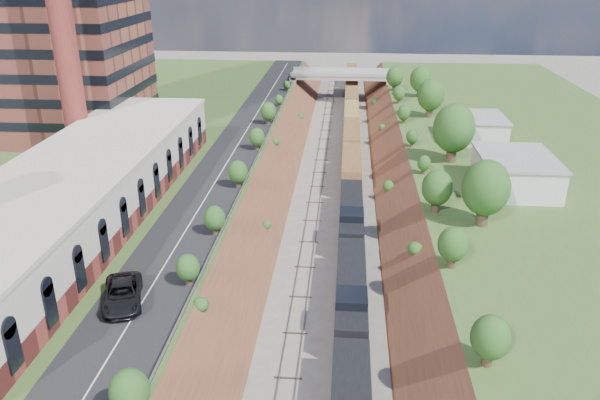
{
  "coord_description": "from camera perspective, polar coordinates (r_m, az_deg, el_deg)",
  "views": [
    {
      "loc": [
        1.64,
        -20.68,
        32.64
      ],
      "look_at": [
        -3.59,
        43.17,
        6.0
      ],
      "focal_mm": 35.0,
      "sensor_mm": 36.0,
      "label": 1
    }
  ],
  "objects": [
    {
      "name": "overpass",
      "position": [
        145.36,
        4.04,
        11.53
      ],
      "size": [
        24.5,
        8.3,
        7.4
      ],
      "color": "gray",
      "rests_on": "ground"
    },
    {
      "name": "platform_left",
      "position": [
        92.83,
        -17.53,
        2.55
      ],
      "size": [
        44.0,
        180.0,
        5.0
      ],
      "primitive_type": "cube",
      "color": "#425824",
      "rests_on": "ground"
    },
    {
      "name": "rail_right_track",
      "position": [
        87.0,
        4.98,
        0.52
      ],
      "size": [
        1.58,
        180.0,
        0.18
      ],
      "primitive_type": "cube",
      "color": "gray",
      "rests_on": "ground"
    },
    {
      "name": "platform_right",
      "position": [
        91.66,
        24.4,
        1.29
      ],
      "size": [
        44.0,
        180.0,
        5.0
      ],
      "primitive_type": "cube",
      "color": "#425824",
      "rests_on": "ground"
    },
    {
      "name": "white_building_far",
      "position": [
        100.44,
        16.92,
        6.69
      ],
      "size": [
        8.0,
        10.0,
        3.6
      ],
      "primitive_type": "cube",
      "color": "silver",
      "rests_on": "platform_right"
    },
    {
      "name": "smokestack",
      "position": [
        85.76,
        -22.26,
        15.88
      ],
      "size": [
        3.2,
        3.2,
        40.0
      ],
      "primitive_type": "cylinder",
      "color": "maroon",
      "rests_on": "platform_left"
    },
    {
      "name": "guardrail",
      "position": [
        85.91,
        -4.3,
        4.13
      ],
      "size": [
        0.1,
        171.0,
        0.7
      ],
      "color": "#99999E",
      "rests_on": "platform_left"
    },
    {
      "name": "road",
      "position": [
        86.97,
        -6.94,
        3.91
      ],
      "size": [
        8.0,
        180.0,
        0.1
      ],
      "primitive_type": "cube",
      "color": "black",
      "rests_on": "platform_left"
    },
    {
      "name": "embankment_left",
      "position": [
        87.94,
        -3.92,
        0.74
      ],
      "size": [
        10.0,
        180.0,
        10.0
      ],
      "primitive_type": "cube",
      "rotation": [
        0.0,
        0.79,
        0.0
      ],
      "color": "brown",
      "rests_on": "ground"
    },
    {
      "name": "tree_left_crest",
      "position": [
        49.91,
        -11.78,
        -8.81
      ],
      "size": [
        2.45,
        2.45,
        3.55
      ],
      "color": "#473323",
      "rests_on": "platform_left"
    },
    {
      "name": "freight_train",
      "position": [
        104.82,
        5.04,
        5.8
      ],
      "size": [
        2.94,
        150.05,
        4.55
      ],
      "color": "black",
      "rests_on": "ground"
    },
    {
      "name": "suv",
      "position": [
        52.83,
        -16.91,
        -8.75
      ],
      "size": [
        4.98,
        7.36,
        1.87
      ],
      "primitive_type": "imported",
      "rotation": [
        0.0,
        0.0,
        0.3
      ],
      "color": "black",
      "rests_on": "road"
    },
    {
      "name": "embankment_right",
      "position": [
        87.53,
        10.48,
        0.29
      ],
      "size": [
        10.0,
        180.0,
        10.0
      ],
      "primitive_type": "cube",
      "rotation": [
        0.0,
        0.79,
        0.0
      ],
      "color": "brown",
      "rests_on": "ground"
    },
    {
      "name": "tree_right_large",
      "position": [
        66.77,
        17.67,
        1.09
      ],
      "size": [
        5.25,
        5.25,
        7.61
      ],
      "color": "#473323",
      "rests_on": "platform_right"
    },
    {
      "name": "white_building_near",
      "position": [
        80.11,
        20.27,
        2.47
      ],
      "size": [
        9.0,
        12.0,
        4.0
      ],
      "primitive_type": "cube",
      "color": "silver",
      "rests_on": "platform_right"
    },
    {
      "name": "rail_left_track",
      "position": [
        87.1,
        1.56,
        0.63
      ],
      "size": [
        1.58,
        180.0,
        0.18
      ],
      "primitive_type": "cube",
      "color": "gray",
      "rests_on": "ground"
    },
    {
      "name": "commercial_building",
      "position": [
        70.03,
        -20.7,
        0.9
      ],
      "size": [
        14.3,
        62.3,
        7.0
      ],
      "color": "maroon",
      "rests_on": "platform_left"
    }
  ]
}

